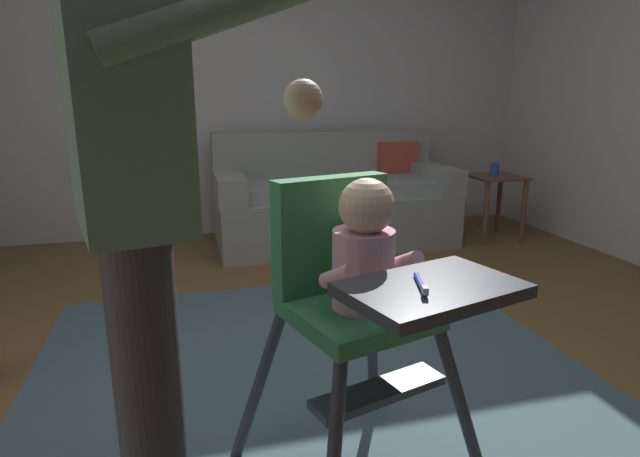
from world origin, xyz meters
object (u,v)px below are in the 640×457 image
Objects in this scene: adult_standing at (133,204)px; side_table at (494,193)px; sippy_cup at (495,169)px; couch at (333,200)px; high_chair at (358,279)px.

adult_standing is 3.12× the size of side_table.
side_table is at bearing -0.00° from sippy_cup.
adult_standing is 3.59m from side_table.
adult_standing is (-1.25, -2.74, 0.59)m from couch.
couch is 2.71m from high_chair.
side_table is at bearing 124.10° from high_chair.
side_table is 5.20× the size of sippy_cup.
couch is 3.07m from adult_standing.
high_chair reaches higher than couch.
adult_standing reaches higher than high_chair.
couch is 1.33m from sippy_cup.
adult_standing is 16.22× the size of sippy_cup.
side_table is (2.54, 2.48, -0.54)m from adult_standing.
adult_standing is at bearing -24.50° from couch.
high_chair is at bearing -14.76° from couch.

